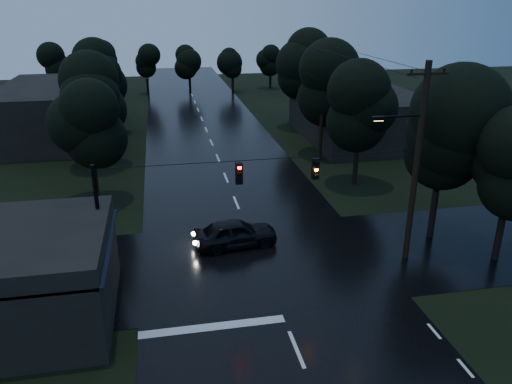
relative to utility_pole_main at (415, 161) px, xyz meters
name	(u,v)px	position (x,y,z in m)	size (l,w,h in m)	color
main_road	(218,158)	(-7.41, 19.00, -5.26)	(12.00, 120.00, 0.02)	black
cross_street	(260,262)	(-7.41, 1.00, -5.26)	(60.00, 9.00, 0.02)	black
building_far_right	(359,116)	(6.59, 23.00, -3.06)	(10.00, 14.00, 4.40)	black
building_far_left	(59,111)	(-21.41, 29.00, -2.76)	(10.00, 16.00, 5.00)	black
utility_pole_main	(415,161)	(0.00, 0.00, 0.00)	(3.50, 0.30, 10.00)	black
utility_pole_far	(322,114)	(0.89, 17.00, -1.38)	(2.00, 0.30, 7.50)	black
anchor_pole_left	(100,229)	(-14.91, 0.00, -2.26)	(0.18, 0.18, 6.00)	black
span_signals	(277,170)	(-6.85, -0.01, -0.01)	(15.00, 0.37, 1.12)	black
tree_corner_near	(444,133)	(2.59, 2.00, 0.74)	(4.48, 4.48, 9.44)	black
tree_left_a	(88,124)	(-16.41, 11.00, -0.02)	(3.92, 3.92, 8.26)	black
tree_left_b	(92,96)	(-17.01, 19.00, 0.36)	(4.20, 4.20, 8.85)	black
tree_left_c	(96,73)	(-17.61, 29.00, 0.74)	(4.48, 4.48, 9.44)	black
tree_right_a	(360,107)	(1.59, 11.00, 0.36)	(4.20, 4.20, 8.85)	black
tree_right_b	(330,83)	(2.19, 19.00, 0.74)	(4.48, 4.48, 9.44)	black
tree_right_c	(304,64)	(2.79, 29.00, 1.11)	(4.76, 4.76, 10.03)	black
car	(236,233)	(-8.37, 3.00, -4.50)	(1.80, 4.48, 1.53)	black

